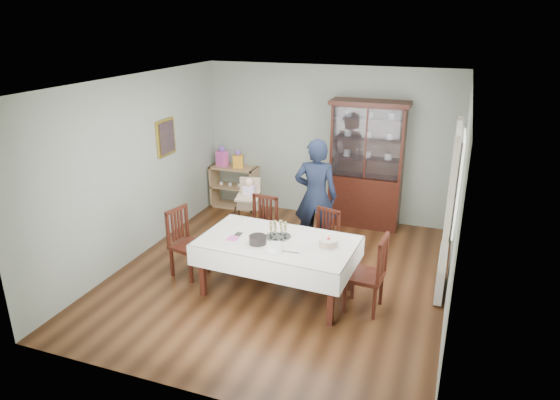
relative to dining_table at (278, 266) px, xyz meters
The scene contains 25 objects.
floor 0.60m from the dining_table, 107.17° to the left, with size 5.00×5.00×0.00m, color #593319.
room_shell 1.64m from the dining_table, 97.96° to the left, with size 5.00×5.00×5.00m.
dining_table is the anchor object (origin of this frame).
china_cabinet 2.86m from the dining_table, 77.17° to the left, with size 1.30×0.48×2.18m.
sideboard 3.31m from the dining_table, 124.74° to the left, with size 0.90×0.38×0.80m.
picture_frame 2.95m from the dining_table, 152.25° to the left, with size 0.04×0.48×0.58m, color gold.
window 2.50m from the dining_table, 19.53° to the left, with size 0.04×1.02×1.22m, color white.
curtain_left 2.29m from the dining_table, ahead, with size 0.07×0.30×1.55m, color silver.
curtain_right 2.66m from the dining_table, 33.88° to the left, with size 0.07×0.30×1.55m, color silver.
radiator 2.16m from the dining_table, 20.06° to the left, with size 0.10×0.80×0.55m, color white.
chair_far_left 1.04m from the dining_table, 124.85° to the left, with size 0.46×0.46×0.96m.
chair_far_right 0.93m from the dining_table, 66.84° to the left, with size 0.49×0.49×0.88m.
chair_end_left 1.36m from the dining_table, behind, with size 0.52×0.52×0.97m.
chair_end_right 1.16m from the dining_table, ahead, with size 0.48×0.48×1.00m.
woman 1.50m from the dining_table, 86.07° to the left, with size 0.65×0.43×1.79m, color black.
high_chair 1.83m from the dining_table, 124.97° to the left, with size 0.55×0.55×1.04m.
champagne_tray 0.45m from the dining_table, 105.37° to the left, with size 0.33×0.33×0.20m.
birthday_cake 0.79m from the dining_table, ahead, with size 0.28×0.28×0.19m.
plate_stack_dark 0.50m from the dining_table, 139.42° to the right, with size 0.22×0.22×0.11m, color black.
plate_stack_white 0.52m from the dining_table, 75.90° to the right, with size 0.20×0.20×0.09m, color white.
napkin_stack 0.70m from the dining_table, 164.19° to the right, with size 0.13×0.13×0.02m, color #EA56B6.
cutlery 0.70m from the dining_table, behind, with size 0.11×0.16×0.01m, color silver, non-canonical shape.
cake_knife 0.53m from the dining_table, 47.60° to the right, with size 0.27×0.02×0.01m, color silver.
gift_bag_pink 3.48m from the dining_table, 128.06° to the left, with size 0.24×0.19×0.39m.
gift_bag_orange 3.29m from the dining_table, 123.48° to the left, with size 0.22×0.18×0.34m.
Camera 1 is at (2.16, -5.90, 3.46)m, focal length 32.00 mm.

